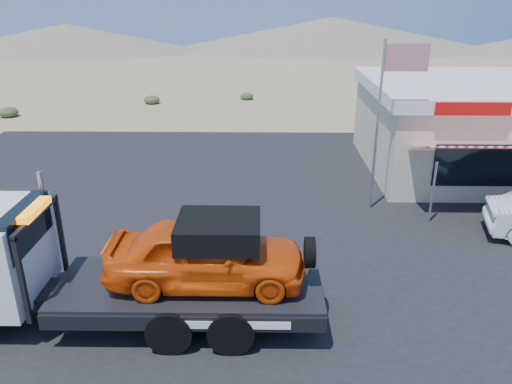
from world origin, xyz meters
TOP-DOWN VIEW (x-y plane):
  - ground at (0.00, 0.00)m, footprint 120.00×120.00m
  - asphalt_lot at (2.00, 3.00)m, footprint 32.00×24.00m
  - tow_truck at (-2.64, -2.32)m, footprint 8.94×2.65m
  - jerky_store at (10.50, 8.97)m, footprint 10.40×9.97m
  - flagpole at (4.93, 4.50)m, footprint 1.55×0.10m
  - distant_hills at (-9.77, 55.14)m, footprint 126.00×48.00m

SIDE VIEW (x-z plane):
  - ground at x=0.00m, z-range 0.00..0.00m
  - asphalt_lot at x=2.00m, z-range 0.00..0.02m
  - tow_truck at x=-2.64m, z-range 0.11..3.10m
  - distant_hills at x=-9.77m, z-range -0.21..3.99m
  - jerky_store at x=10.50m, z-range 0.04..3.94m
  - flagpole at x=4.93m, z-range 0.76..6.76m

